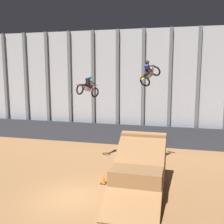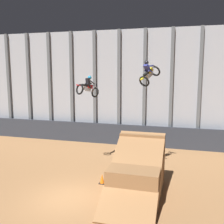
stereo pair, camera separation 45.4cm
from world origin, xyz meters
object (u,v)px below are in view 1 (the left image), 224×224
Objects in this scene: traffic_cone_near_ramp at (104,179)px; dirt_ramp at (140,173)px; rider_bike_right_air at (149,73)px; hay_bale_trackside at (122,165)px; rider_bike_left_air at (88,88)px.

dirt_ramp is at bearing -9.74° from traffic_cone_near_ramp.
rider_bike_right_air is 6.55m from hay_bale_trackside.
traffic_cone_near_ramp is 0.58× the size of hay_bale_trackside.
hay_bale_trackside is (2.45, -0.20, -5.29)m from rider_bike_left_air.
rider_bike_right_air reaches higher than traffic_cone_near_ramp.
rider_bike_left_air is at bearing 123.72° from traffic_cone_near_ramp.
traffic_cone_near_ramp is (-2.35, -2.56, -6.30)m from rider_bike_right_air.
rider_bike_left_air is 1.77× the size of hay_bale_trackside.
dirt_ramp is 5.58× the size of hay_bale_trackside.
rider_bike_left_air is 6.30m from traffic_cone_near_ramp.
rider_bike_right_air is 1.85× the size of hay_bale_trackside.
dirt_ramp is at bearing -66.79° from rider_bike_right_air.
rider_bike_left_air is at bearing 175.39° from hay_bale_trackside.
dirt_ramp is 3.53m from hay_bale_trackside.
rider_bike_left_air reaches higher than dirt_ramp.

